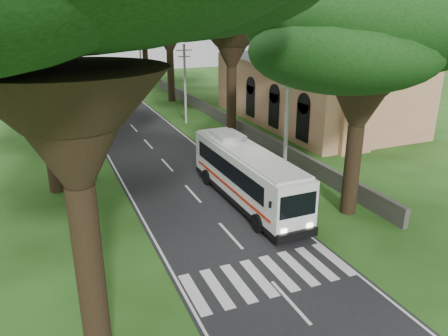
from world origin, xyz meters
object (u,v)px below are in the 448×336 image
at_px(pole_far, 141,62).
at_px(pedestrian, 94,166).
at_px(coach_bus, 246,174).
at_px(distant_car_a, 111,107).
at_px(distant_car_b, 75,83).
at_px(pole_mid, 185,83).
at_px(pole_near, 286,130).
at_px(church, 313,75).

height_order(pole_far, pedestrian, pole_far).
relative_size(coach_bus, distant_car_a, 2.64).
relative_size(distant_car_a, distant_car_b, 1.14).
height_order(pole_mid, distant_car_b, pole_mid).
distance_m(coach_bus, distant_car_a, 27.95).
xyz_separation_m(pole_mid, pole_far, (0.00, 20.00, 0.00)).
bearing_deg(distant_car_a, pole_far, -102.52).
relative_size(pole_near, pole_mid, 1.00).
distance_m(church, distant_car_a, 22.66).
bearing_deg(distant_car_b, pole_mid, -55.97).
bearing_deg(coach_bus, pole_near, 5.87).
xyz_separation_m(pole_mid, distant_car_b, (-8.50, 28.14, -3.53)).
distance_m(pole_near, distant_car_b, 49.01).
height_order(pole_near, pedestrian, pole_near).
bearing_deg(distant_car_b, distant_car_a, -67.32).
xyz_separation_m(pole_far, coach_bus, (-2.84, -40.32, -2.38)).
distance_m(pole_mid, pedestrian, 17.11).
bearing_deg(coach_bus, church, 45.65).
bearing_deg(pole_near, pole_mid, 90.00).
xyz_separation_m(church, pedestrian, (-23.31, -8.30, -3.94)).
distance_m(pole_far, coach_bus, 40.49).
relative_size(coach_bus, distant_car_b, 3.01).
relative_size(church, pole_far, 3.00).
height_order(pole_mid, pedestrian, pole_mid).
xyz_separation_m(pole_mid, coach_bus, (-2.84, -20.32, -2.38)).
distance_m(pole_near, pole_far, 40.00).
distance_m(distant_car_a, distant_car_b, 20.87).
relative_size(pole_mid, distant_car_b, 2.12).
height_order(pole_mid, pole_far, same).
xyz_separation_m(church, distant_car_b, (-20.86, 32.60, -4.26)).
xyz_separation_m(coach_bus, distant_car_b, (-5.66, 48.46, -1.15)).
bearing_deg(distant_car_b, pole_near, -62.76).
xyz_separation_m(pole_far, distant_car_a, (-6.52, -12.64, -3.41)).
xyz_separation_m(coach_bus, pedestrian, (-8.10, 7.57, -0.84)).
relative_size(pole_far, distant_car_b, 2.12).
relative_size(pole_mid, distant_car_a, 1.85).
height_order(church, pole_far, church).
bearing_deg(distant_car_b, coach_bus, -66.12).
relative_size(church, distant_car_a, 5.55).
bearing_deg(pole_far, pole_near, -90.00).
bearing_deg(pole_mid, pole_far, 90.00).
distance_m(pole_mid, coach_bus, 20.66).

